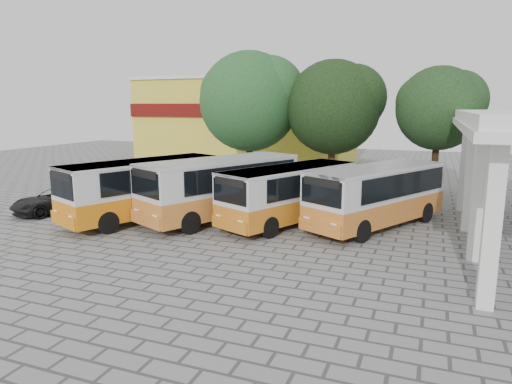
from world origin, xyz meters
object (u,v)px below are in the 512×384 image
at_px(bus_centre_left, 221,185).
at_px(bus_centre_right, 290,191).
at_px(parked_car, 57,200).
at_px(bus_far_right, 377,192).
at_px(bus_far_left, 144,186).

bearing_deg(bus_centre_left, bus_centre_right, 32.90).
relative_size(bus_centre_right, parked_car, 1.81).
bearing_deg(bus_centre_right, parked_car, -145.52).
xyz_separation_m(bus_centre_left, parked_car, (-8.90, -1.75, -1.13)).
bearing_deg(bus_centre_right, bus_far_right, 36.73).
xyz_separation_m(bus_far_left, bus_centre_right, (6.98, 1.81, -0.11)).
height_order(bus_centre_right, bus_far_right, bus_far_right).
distance_m(bus_far_left, bus_centre_right, 7.21).
bearing_deg(bus_far_right, bus_far_left, -138.20).
height_order(bus_far_left, bus_centre_left, bus_centre_left).
bearing_deg(bus_far_left, bus_centre_right, 37.30).
relative_size(bus_far_left, bus_centre_right, 1.07).
xyz_separation_m(bus_centre_right, parked_car, (-12.32, -2.19, -0.97)).
relative_size(bus_centre_left, bus_far_right, 1.07).
distance_m(bus_far_left, bus_centre_left, 3.81).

